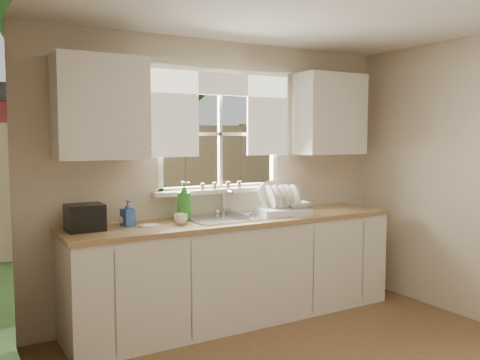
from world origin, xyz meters
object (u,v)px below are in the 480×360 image
dish_rack (282,206)px  soap_bottle_a (184,201)px  black_appliance (85,217)px  cup (181,219)px

dish_rack → soap_bottle_a: (-0.92, 0.15, 0.09)m
black_appliance → cup: bearing=-8.0°
dish_rack → black_appliance: bearing=176.6°
soap_bottle_a → black_appliance: size_ratio=1.21×
dish_rack → black_appliance: size_ratio=1.85×
black_appliance → dish_rack: bearing=-2.9°
soap_bottle_a → cup: bearing=-141.6°
dish_rack → cup: 1.02m
dish_rack → soap_bottle_a: bearing=170.7°
soap_bottle_a → black_appliance: bearing=164.4°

